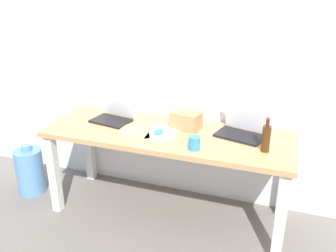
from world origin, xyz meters
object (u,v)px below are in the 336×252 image
(computer_mouse, at_px, (159,132))
(cardboard_box, at_px, (186,120))
(beer_bottle, at_px, (266,138))
(coffee_mug, at_px, (194,143))
(desk, at_px, (168,143))
(laptop_left, at_px, (113,115))
(water_cooler_jug, at_px, (30,171))
(laptop_right, at_px, (242,128))

(computer_mouse, xyz_separation_m, cardboard_box, (0.16, 0.18, 0.05))
(beer_bottle, relative_size, coffee_mug, 2.54)
(desk, distance_m, beer_bottle, 0.76)
(desk, bearing_deg, cardboard_box, 47.42)
(beer_bottle, height_order, computer_mouse, beer_bottle)
(laptop_left, bearing_deg, desk, -9.44)
(computer_mouse, distance_m, water_cooler_jug, 1.34)
(laptop_left, relative_size, beer_bottle, 1.41)
(laptop_right, height_order, water_cooler_jug, laptop_right)
(water_cooler_jug, bearing_deg, beer_bottle, 0.46)
(laptop_left, relative_size, water_cooler_jug, 0.74)
(coffee_mug, height_order, water_cooler_jug, coffee_mug)
(laptop_right, distance_m, computer_mouse, 0.62)
(laptop_right, xyz_separation_m, beer_bottle, (0.19, -0.22, 0.04))
(laptop_left, height_order, water_cooler_jug, laptop_left)
(coffee_mug, bearing_deg, beer_bottle, 15.73)
(coffee_mug, bearing_deg, laptop_left, 158.42)
(cardboard_box, relative_size, water_cooler_jug, 0.48)
(desk, relative_size, cardboard_box, 8.64)
(desk, height_order, laptop_right, laptop_right)
(desk, height_order, cardboard_box, cardboard_box)
(beer_bottle, bearing_deg, computer_mouse, 177.53)
(laptop_left, bearing_deg, laptop_right, 2.46)
(cardboard_box, bearing_deg, water_cooler_jug, -170.75)
(desk, bearing_deg, laptop_right, 13.42)
(desk, height_order, laptop_left, laptop_left)
(cardboard_box, distance_m, water_cooler_jug, 1.52)
(laptop_left, distance_m, laptop_right, 1.04)
(laptop_left, height_order, beer_bottle, beer_bottle)
(laptop_left, xyz_separation_m, cardboard_box, (0.61, 0.03, 0.02))
(cardboard_box, height_order, water_cooler_jug, cardboard_box)
(computer_mouse, height_order, cardboard_box, cardboard_box)
(desk, xyz_separation_m, water_cooler_jug, (-1.28, -0.11, -0.42))
(computer_mouse, bearing_deg, beer_bottle, 4.23)
(cardboard_box, relative_size, coffee_mug, 2.30)
(laptop_right, relative_size, cardboard_box, 1.76)
(coffee_mug, bearing_deg, laptop_right, 52.25)
(laptop_right, height_order, coffee_mug, laptop_right)
(coffee_mug, xyz_separation_m, water_cooler_jug, (-1.54, 0.11, -0.56))
(desk, distance_m, laptop_right, 0.57)
(computer_mouse, distance_m, coffee_mug, 0.36)
(cardboard_box, xyz_separation_m, coffee_mug, (0.16, -0.34, -0.02))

